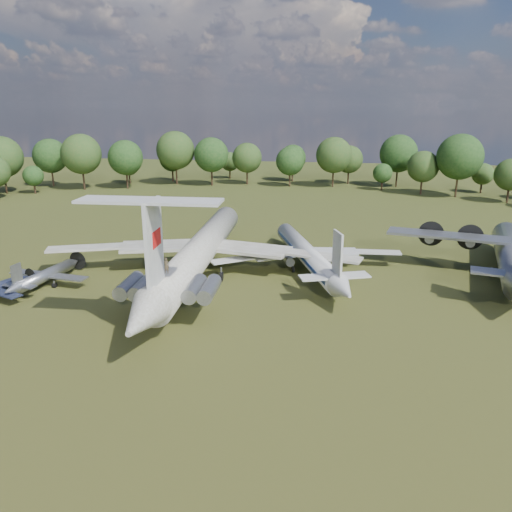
% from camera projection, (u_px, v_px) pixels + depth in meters
% --- Properties ---
extents(ground, '(300.00, 300.00, 0.00)m').
position_uv_depth(ground, '(208.00, 281.00, 67.85)').
color(ground, '#2A4015').
rests_on(ground, ground).
extents(il62_airliner, '(46.78, 59.50, 5.65)m').
position_uv_depth(il62_airliner, '(200.00, 256.00, 69.52)').
color(il62_airliner, '#B9B9B4').
rests_on(il62_airliner, ground).
extents(tu104_jet, '(38.99, 44.76, 3.76)m').
position_uv_depth(tu104_jet, '(307.00, 257.00, 72.13)').
color(tu104_jet, silver).
rests_on(tu104_jet, ground).
extents(an12_transport, '(41.61, 44.62, 5.00)m').
position_uv_depth(an12_transport, '(512.00, 260.00, 68.98)').
color(an12_transport, '#ABAEB3').
rests_on(an12_transport, ground).
extents(small_prop_northwest, '(13.25, 16.75, 2.25)m').
position_uv_depth(small_prop_northwest, '(46.00, 278.00, 65.85)').
color(small_prop_northwest, gray).
rests_on(small_prop_northwest, ground).
extents(person_on_il62, '(0.72, 0.55, 1.77)m').
position_uv_depth(person_on_il62, '(166.00, 265.00, 53.40)').
color(person_on_il62, olive).
rests_on(person_on_il62, il62_airliner).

